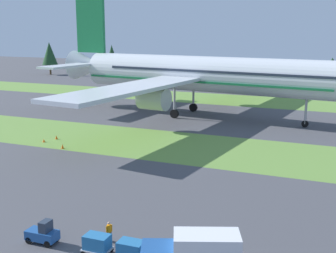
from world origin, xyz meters
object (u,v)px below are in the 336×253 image
(taxiway_marker_0, at_px, (63,146))
(cargo_dolly_second, at_px, (131,249))
(taxiway_marker_1, at_px, (56,137))
(taxiway_marker_2, at_px, (44,140))
(airliner, at_px, (196,73))
(baggage_tug, at_px, (43,234))
(cargo_dolly_lead, at_px, (97,243))
(ground_crew_marshaller, at_px, (109,231))

(taxiway_marker_0, bearing_deg, cargo_dolly_second, -45.79)
(taxiway_marker_1, bearing_deg, taxiway_marker_2, -105.25)
(airliner, relative_size, cargo_dolly_second, 33.81)
(taxiway_marker_1, bearing_deg, taxiway_marker_0, -45.34)
(baggage_tug, relative_size, cargo_dolly_lead, 1.17)
(airliner, distance_m, cargo_dolly_second, 58.64)
(airliner, xyz_separation_m, ground_crew_marshaller, (11.82, -54.17, -7.51))
(taxiway_marker_0, height_order, taxiway_marker_1, taxiway_marker_0)
(baggage_tug, distance_m, ground_crew_marshaller, 5.37)
(taxiway_marker_1, bearing_deg, ground_crew_marshaller, -46.91)
(cargo_dolly_second, bearing_deg, taxiway_marker_0, 42.29)
(cargo_dolly_lead, xyz_separation_m, taxiway_marker_1, (-25.61, 29.33, -0.59))
(ground_crew_marshaller, distance_m, taxiway_marker_2, 36.03)
(airliner, relative_size, ground_crew_marshaller, 43.70)
(airliner, xyz_separation_m, baggage_tug, (6.98, -56.48, -7.64))
(cargo_dolly_lead, height_order, taxiway_marker_1, cargo_dolly_lead)
(baggage_tug, relative_size, taxiway_marker_2, 5.02)
(cargo_dolly_lead, distance_m, taxiway_marker_0, 32.82)
(airliner, height_order, cargo_dolly_second, airliner)
(baggage_tug, xyz_separation_m, cargo_dolly_lead, (5.02, 0.17, 0.10))
(cargo_dolly_second, bearing_deg, baggage_tug, 90.00)
(airliner, xyz_separation_m, taxiway_marker_1, (-13.61, -26.98, -8.13))
(taxiway_marker_1, relative_size, taxiway_marker_2, 1.24)
(cargo_dolly_second, relative_size, taxiway_marker_2, 4.27)
(baggage_tug, height_order, taxiway_marker_1, baggage_tug)
(baggage_tug, height_order, cargo_dolly_second, baggage_tug)
(cargo_dolly_second, height_order, taxiway_marker_1, cargo_dolly_second)
(cargo_dolly_lead, distance_m, cargo_dolly_second, 2.90)
(taxiway_marker_1, xyz_separation_m, taxiway_marker_2, (-0.63, -2.32, -0.06))
(taxiway_marker_2, bearing_deg, baggage_tug, -52.02)
(baggage_tug, bearing_deg, cargo_dolly_second, -90.00)
(airliner, bearing_deg, taxiway_marker_1, -20.11)
(cargo_dolly_second, bearing_deg, ground_crew_marshaller, 54.44)
(cargo_dolly_second, xyz_separation_m, taxiway_marker_2, (-29.14, 26.92, -0.66))
(cargo_dolly_lead, xyz_separation_m, taxiway_marker_2, (-26.24, 27.01, -0.66))
(baggage_tug, xyz_separation_m, taxiway_marker_0, (-16.27, 25.13, -0.49))
(cargo_dolly_second, xyz_separation_m, ground_crew_marshaller, (-3.08, 2.05, 0.03))
(ground_crew_marshaller, height_order, taxiway_marker_0, ground_crew_marshaller)
(baggage_tug, distance_m, taxiway_marker_0, 29.94)
(baggage_tug, relative_size, taxiway_marker_0, 4.02)
(ground_crew_marshaller, relative_size, taxiway_marker_1, 2.66)
(taxiway_marker_0, xyz_separation_m, taxiway_marker_2, (-4.95, 2.05, -0.06))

